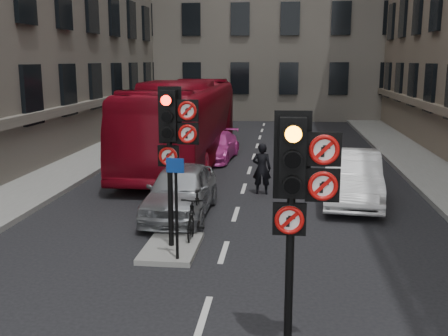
% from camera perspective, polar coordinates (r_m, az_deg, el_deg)
% --- Properties ---
extents(pavement_left, '(3.00, 50.00, 0.16)m').
position_cam_1_polar(pavement_left, '(20.42, -18.20, -0.71)').
color(pavement_left, gray).
rests_on(pavement_left, ground).
extents(centre_island, '(1.20, 2.00, 0.12)m').
position_cam_1_polar(centre_island, '(12.13, -5.73, -8.62)').
color(centre_island, gray).
rests_on(centre_island, ground).
extents(signal_near, '(0.91, 0.40, 3.58)m').
position_cam_1_polar(signal_near, '(7.30, 8.06, -1.68)').
color(signal_near, black).
rests_on(signal_near, ground).
extents(signal_far, '(0.91, 0.40, 3.58)m').
position_cam_1_polar(signal_far, '(11.46, -5.58, 3.84)').
color(signal_far, black).
rests_on(signal_far, centre_island).
extents(car_silver, '(1.69, 4.18, 1.42)m').
position_cam_1_polar(car_silver, '(14.57, -4.72, -2.43)').
color(car_silver, '#9FA2A6').
rests_on(car_silver, ground).
extents(car_white, '(2.05, 4.79, 1.54)m').
position_cam_1_polar(car_white, '(16.40, 13.79, -0.94)').
color(car_white, silver).
rests_on(car_white, ground).
extents(car_pink, '(1.98, 4.19, 1.18)m').
position_cam_1_polar(car_pink, '(22.71, -0.99, 2.39)').
color(car_pink, '#E844B1').
rests_on(car_pink, ground).
extents(bus_red, '(2.89, 12.34, 3.44)m').
position_cam_1_polar(bus_red, '(21.85, -4.38, 4.98)').
color(bus_red, maroon).
rests_on(bus_red, ground).
extents(motorcycle, '(0.55, 1.85, 1.11)m').
position_cam_1_polar(motorcycle, '(12.83, -3.17, -5.10)').
color(motorcycle, black).
rests_on(motorcycle, ground).
extents(motorcyclist, '(0.61, 0.40, 1.66)m').
position_cam_1_polar(motorcyclist, '(16.86, 4.13, -0.07)').
color(motorcyclist, black).
rests_on(motorcyclist, ground).
extents(info_sign, '(0.38, 0.13, 2.18)m').
position_cam_1_polar(info_sign, '(10.86, -5.24, -2.91)').
color(info_sign, black).
rests_on(info_sign, centre_island).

